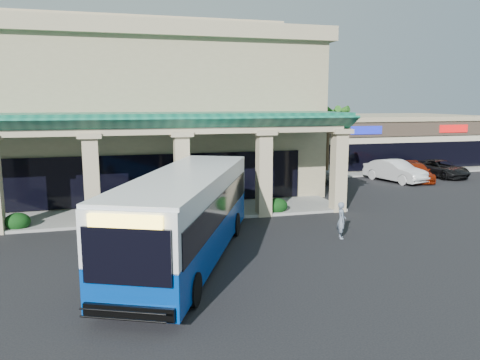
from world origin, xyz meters
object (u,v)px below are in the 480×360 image
object	(u,v)px
car_red	(415,172)
car_gray	(440,168)
car_silver	(328,173)
car_white	(395,171)
transit_bus	(187,217)
pedestrian	(341,220)

from	to	relation	value
car_red	car_gray	size ratio (longest dim) A/B	0.94
car_red	car_gray	bearing A→B (deg)	37.24
car_silver	car_gray	bearing A→B (deg)	0.87
car_white	car_red	world-z (taller)	car_white
transit_bus	pedestrian	xyz separation A→B (m)	(7.36, 1.17, -0.91)
pedestrian	car_white	world-z (taller)	car_white
car_gray	transit_bus	bearing A→B (deg)	-154.79
pedestrian	car_silver	bearing A→B (deg)	-7.63
car_white	car_silver	bearing A→B (deg)	149.87
transit_bus	pedestrian	world-z (taller)	transit_bus
car_silver	car_red	world-z (taller)	car_silver
pedestrian	car_white	size ratio (longest dim) A/B	0.33
car_white	car_gray	world-z (taller)	car_white
car_silver	car_red	size ratio (longest dim) A/B	0.86
car_silver	car_gray	size ratio (longest dim) A/B	0.81
car_silver	transit_bus	bearing A→B (deg)	-128.73
car_red	car_gray	world-z (taller)	car_gray
car_white	car_gray	bearing A→B (deg)	-3.39
transit_bus	pedestrian	size ratio (longest dim) A/B	7.39
transit_bus	car_silver	distance (m)	20.67
car_white	car_gray	xyz separation A→B (m)	(5.02, 1.08, -0.15)
transit_bus	car_red	size ratio (longest dim) A/B	2.61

